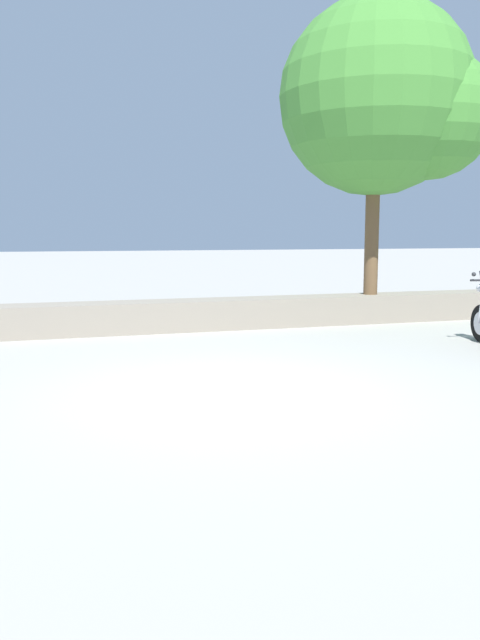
# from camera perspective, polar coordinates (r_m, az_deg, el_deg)

# --- Properties ---
(ground_plane) EXTENTS (120.00, 120.00, 0.00)m
(ground_plane) POSITION_cam_1_polar(r_m,az_deg,el_deg) (7.28, -0.82, -6.44)
(ground_plane) COLOR #A3A099
(stone_wall) EXTENTS (36.00, 0.80, 0.55)m
(stone_wall) POSITION_cam_1_polar(r_m,az_deg,el_deg) (11.84, -7.41, 0.34)
(stone_wall) COLOR gray
(stone_wall) RESTS_ON ground
(leafy_tree_far_left) EXTENTS (3.98, 3.79, 5.76)m
(leafy_tree_far_left) POSITION_cam_1_polar(r_m,az_deg,el_deg) (13.50, 12.93, 18.39)
(leafy_tree_far_left) COLOR brown
(leafy_tree_far_left) RESTS_ON stone_wall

